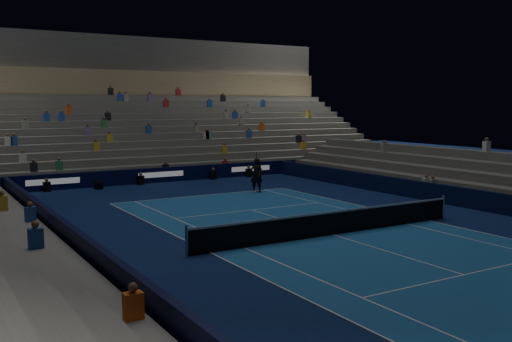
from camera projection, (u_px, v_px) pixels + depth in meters
name	position (u px, v px, depth m)	size (l,w,h in m)	color
ground	(333.00, 235.00, 23.15)	(90.00, 90.00, 0.00)	#0C1C49
court_surface	(333.00, 235.00, 23.15)	(10.97, 23.77, 0.01)	#1B5696
sponsor_barrier_far	(160.00, 175.00, 38.84)	(44.00, 0.25, 1.00)	black
sponsor_barrier_east	(490.00, 202.00, 28.07)	(0.25, 37.00, 1.00)	black
sponsor_barrier_west	(90.00, 255.00, 18.12)	(0.25, 37.00, 1.00)	black
grandstand_main	(116.00, 128.00, 46.51)	(44.00, 15.20, 11.20)	#61615C
tennis_net	(333.00, 223.00, 23.09)	(12.90, 0.10, 1.10)	#B2B2B7
tennis_player	(256.00, 175.00, 34.21)	(0.75, 0.49, 2.06)	black
broadcast_camera	(99.00, 185.00, 35.72)	(0.49, 0.88, 0.52)	black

